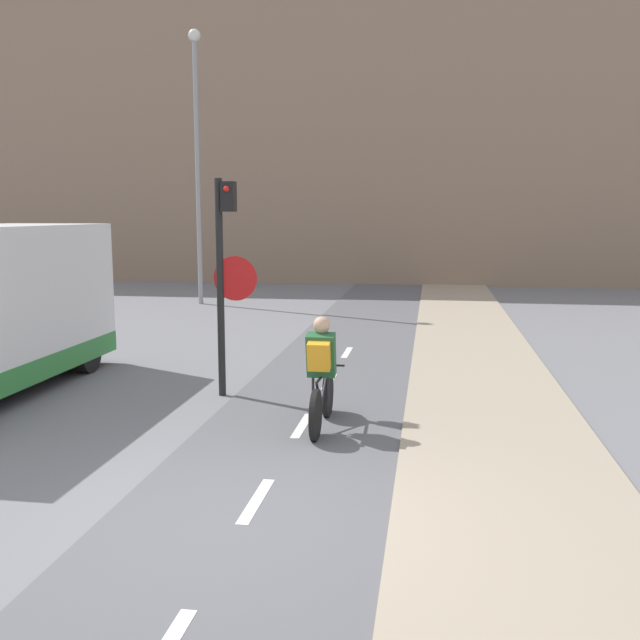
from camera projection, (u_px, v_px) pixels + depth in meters
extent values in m
plane|color=slate|center=(243.00, 525.00, 6.42)|extent=(120.00, 120.00, 0.00)
cube|color=#56565B|center=(243.00, 524.00, 6.42)|extent=(2.61, 60.00, 0.02)
cube|color=white|center=(256.00, 500.00, 6.91)|extent=(0.12, 1.10, 0.00)
cube|color=white|center=(302.00, 425.00, 9.35)|extent=(0.12, 1.10, 0.00)
cube|color=white|center=(329.00, 381.00, 11.79)|extent=(0.12, 1.10, 0.00)
cube|color=white|center=(347.00, 352.00, 14.23)|extent=(0.12, 1.10, 0.00)
cube|color=gray|center=(530.00, 542.00, 6.04)|extent=(2.40, 60.00, 0.05)
cube|color=#89705B|center=(394.00, 140.00, 29.39)|extent=(60.00, 5.00, 11.52)
cylinder|color=black|center=(220.00, 289.00, 10.74)|extent=(0.11, 0.11, 3.29)
cube|color=black|center=(229.00, 197.00, 10.51)|extent=(0.20, 0.20, 0.44)
sphere|color=red|center=(226.00, 189.00, 10.39)|extent=(0.09, 0.09, 0.09)
cone|color=red|center=(235.00, 278.00, 10.68)|extent=(0.67, 0.01, 0.67)
cone|color=silver|center=(235.00, 278.00, 10.68)|extent=(0.60, 0.02, 0.60)
cylinder|color=gray|center=(198.00, 175.00, 21.47)|extent=(0.14, 0.14, 7.83)
sphere|color=silver|center=(194.00, 35.00, 20.87)|extent=(0.36, 0.36, 0.36)
cylinder|color=black|center=(316.00, 415.00, 8.75)|extent=(0.07, 0.65, 0.65)
cylinder|color=black|center=(328.00, 394.00, 9.78)|extent=(0.07, 0.65, 0.65)
cylinder|color=black|center=(324.00, 388.00, 9.43)|extent=(0.04, 0.67, 0.40)
cylinder|color=black|center=(319.00, 396.00, 8.96)|extent=(0.04, 0.35, 0.43)
cylinder|color=black|center=(323.00, 375.00, 9.25)|extent=(0.04, 0.97, 0.07)
cylinder|color=black|center=(318.00, 411.00, 8.95)|extent=(0.04, 0.40, 0.05)
cylinder|color=black|center=(328.00, 365.00, 9.72)|extent=(0.46, 0.03, 0.03)
cube|color=#235B33|center=(321.00, 355.00, 9.09)|extent=(0.36, 0.31, 0.59)
sphere|color=tan|center=(322.00, 325.00, 9.07)|extent=(0.22, 0.22, 0.22)
cylinder|color=#232328|center=(313.00, 388.00, 9.14)|extent=(0.04, 0.07, 0.41)
cylinder|color=#232328|center=(328.00, 389.00, 9.10)|extent=(0.04, 0.07, 0.41)
cube|color=orange|center=(319.00, 356.00, 8.91)|extent=(0.28, 0.23, 0.39)
cube|color=black|center=(62.00, 265.00, 13.28)|extent=(1.78, 0.04, 0.70)
cylinder|color=black|center=(88.00, 353.00, 12.49)|extent=(0.18, 0.70, 0.70)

